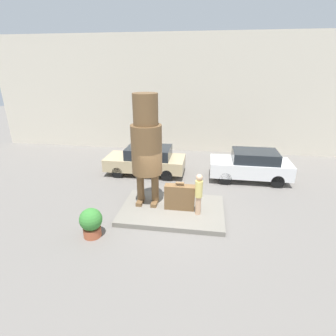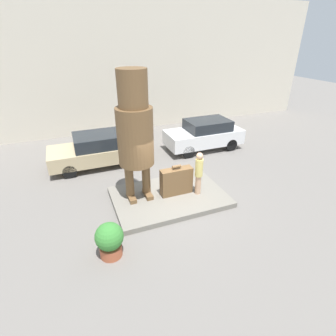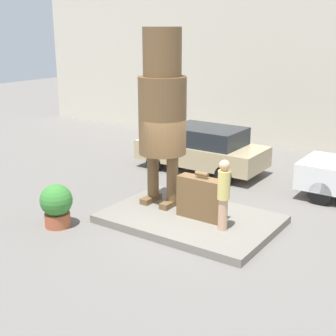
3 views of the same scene
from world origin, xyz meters
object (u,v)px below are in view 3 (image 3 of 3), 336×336
Objects in this scene: statue_figure at (162,104)px; planter_pot at (57,204)px; parked_car_tan at (203,148)px; giant_suitcase at (201,198)px; tourist at (224,192)px.

statue_figure reaches higher than planter_pot.
parked_car_tan reaches higher than planter_pot.
giant_suitcase is 0.28× the size of parked_car_tan.
planter_pot is at bearing -144.62° from giant_suitcase.
statue_figure is 4.20× the size of planter_pot.
giant_suitcase is 1.12× the size of planter_pot.
tourist reaches higher than parked_car_tan.
planter_pot is at bearing -154.45° from tourist.
tourist is 1.56× the size of planter_pot.
giant_suitcase is at bearing 120.01° from parked_car_tan.
parked_car_tan is (-2.31, 4.00, 0.08)m from giant_suitcase.
statue_figure is 2.69× the size of tourist.
parked_car_tan reaches higher than giant_suitcase.
parked_car_tan is (-3.07, 4.30, -0.32)m from tourist.
giant_suitcase is at bearing 35.38° from planter_pot.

